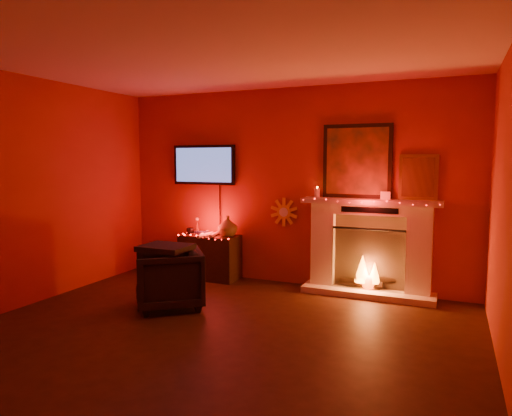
{
  "coord_description": "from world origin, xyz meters",
  "views": [
    {
      "loc": [
        2.09,
        -3.46,
        1.71
      ],
      "look_at": [
        -0.14,
        1.7,
        1.13
      ],
      "focal_mm": 32.0,
      "sensor_mm": 36.0,
      "label": 1
    }
  ],
  "objects_px": {
    "fireplace": "(369,238)",
    "sunburst_clock": "(284,212)",
    "tv": "(204,165)",
    "armchair": "(169,278)",
    "console_table": "(211,253)"
  },
  "relations": [
    {
      "from": "fireplace",
      "to": "console_table",
      "type": "distance_m",
      "value": 2.26
    },
    {
      "from": "fireplace",
      "to": "sunburst_clock",
      "type": "distance_m",
      "value": 1.23
    },
    {
      "from": "fireplace",
      "to": "console_table",
      "type": "bearing_deg",
      "value": -176.68
    },
    {
      "from": "fireplace",
      "to": "sunburst_clock",
      "type": "relative_size",
      "value": 5.45
    },
    {
      "from": "fireplace",
      "to": "sunburst_clock",
      "type": "bearing_deg",
      "value": 175.63
    },
    {
      "from": "sunburst_clock",
      "to": "tv",
      "type": "bearing_deg",
      "value": -178.76
    },
    {
      "from": "tv",
      "to": "sunburst_clock",
      "type": "relative_size",
      "value": 3.1
    },
    {
      "from": "sunburst_clock",
      "to": "armchair",
      "type": "height_order",
      "value": "sunburst_clock"
    },
    {
      "from": "fireplace",
      "to": "armchair",
      "type": "relative_size",
      "value": 2.88
    },
    {
      "from": "tv",
      "to": "sunburst_clock",
      "type": "height_order",
      "value": "tv"
    },
    {
      "from": "console_table",
      "to": "armchair",
      "type": "relative_size",
      "value": 1.23
    },
    {
      "from": "sunburst_clock",
      "to": "console_table",
      "type": "height_order",
      "value": "sunburst_clock"
    },
    {
      "from": "armchair",
      "to": "fireplace",
      "type": "bearing_deg",
      "value": 87.65
    },
    {
      "from": "fireplace",
      "to": "console_table",
      "type": "height_order",
      "value": "fireplace"
    },
    {
      "from": "tv",
      "to": "console_table",
      "type": "bearing_deg",
      "value": -42.21
    }
  ]
}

